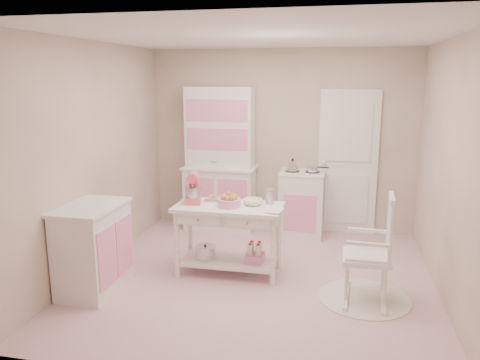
# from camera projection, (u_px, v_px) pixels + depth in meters

# --- Properties ---
(room_shell) EXTENTS (3.84, 3.84, 2.62)m
(room_shell) POSITION_uv_depth(u_px,v_px,m) (259.00, 131.00, 4.86)
(room_shell) COLOR pink
(room_shell) RESTS_ON ground
(door) EXTENTS (0.82, 0.05, 2.04)m
(door) POSITION_uv_depth(u_px,v_px,m) (348.00, 163.00, 6.59)
(door) COLOR white
(door) RESTS_ON ground
(hutch) EXTENTS (1.06, 0.50, 2.08)m
(hutch) POSITION_uv_depth(u_px,v_px,m) (220.00, 159.00, 6.76)
(hutch) COLOR white
(hutch) RESTS_ON ground
(stove) EXTENTS (0.62, 0.57, 0.92)m
(stove) POSITION_uv_depth(u_px,v_px,m) (301.00, 203.00, 6.59)
(stove) COLOR white
(stove) RESTS_ON ground
(base_cabinet) EXTENTS (0.54, 0.84, 0.92)m
(base_cabinet) POSITION_uv_depth(u_px,v_px,m) (93.00, 248.00, 4.86)
(base_cabinet) COLOR white
(base_cabinet) RESTS_ON ground
(lace_rug) EXTENTS (0.92, 0.92, 0.01)m
(lace_rug) POSITION_uv_depth(u_px,v_px,m) (364.00, 298.00, 4.74)
(lace_rug) COLOR white
(lace_rug) RESTS_ON ground
(rocking_chair) EXTENTS (0.51, 0.74, 1.10)m
(rocking_chair) POSITION_uv_depth(u_px,v_px,m) (367.00, 248.00, 4.63)
(rocking_chair) COLOR white
(rocking_chair) RESTS_ON ground
(work_table) EXTENTS (1.20, 0.60, 0.80)m
(work_table) POSITION_uv_depth(u_px,v_px,m) (229.00, 240.00, 5.30)
(work_table) COLOR white
(work_table) RESTS_ON ground
(stand_mixer) EXTENTS (0.26, 0.32, 0.34)m
(stand_mixer) POSITION_uv_depth(u_px,v_px,m) (193.00, 188.00, 5.28)
(stand_mixer) COLOR #DA5C68
(stand_mixer) RESTS_ON work_table
(cookie_tray) EXTENTS (0.34, 0.24, 0.02)m
(cookie_tray) POSITION_uv_depth(u_px,v_px,m) (220.00, 200.00, 5.41)
(cookie_tray) COLOR silver
(cookie_tray) RESTS_ON work_table
(bread_basket) EXTENTS (0.25, 0.25, 0.09)m
(bread_basket) POSITION_uv_depth(u_px,v_px,m) (229.00, 203.00, 5.15)
(bread_basket) COLOR pink
(bread_basket) RESTS_ON work_table
(mixing_bowl) EXTENTS (0.22, 0.22, 0.07)m
(mixing_bowl) POSITION_uv_depth(u_px,v_px,m) (253.00, 202.00, 5.23)
(mixing_bowl) COLOR white
(mixing_bowl) RESTS_ON work_table
(metal_pitcher) EXTENTS (0.10, 0.10, 0.17)m
(metal_pitcher) POSITION_uv_depth(u_px,v_px,m) (270.00, 197.00, 5.25)
(metal_pitcher) COLOR silver
(metal_pitcher) RESTS_ON work_table
(recipe_book) EXTENTS (0.20, 0.25, 0.02)m
(recipe_book) POSITION_uv_depth(u_px,v_px,m) (267.00, 210.00, 5.00)
(recipe_book) COLOR white
(recipe_book) RESTS_ON work_table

